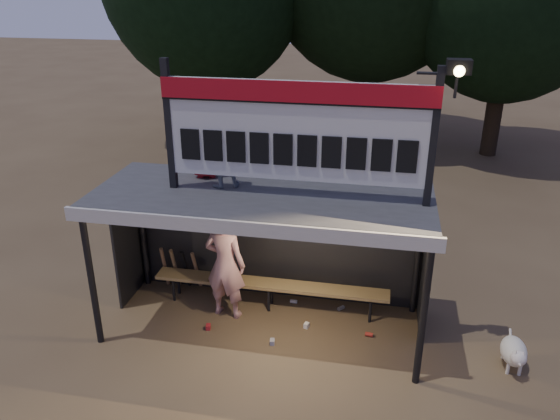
# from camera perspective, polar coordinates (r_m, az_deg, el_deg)

# --- Properties ---
(ground) EXTENTS (80.00, 80.00, 0.00)m
(ground) POSITION_cam_1_polar(r_m,az_deg,el_deg) (9.11, -1.76, -11.94)
(ground) COLOR #503D28
(ground) RESTS_ON ground
(player) EXTENTS (0.75, 0.55, 1.89)m
(player) POSITION_cam_1_polar(r_m,az_deg,el_deg) (8.94, -5.74, -5.68)
(player) COLOR silver
(player) RESTS_ON ground
(child_a) EXTENTS (0.65, 0.59, 1.07)m
(child_a) POSITION_cam_1_polar(r_m,az_deg,el_deg) (8.15, -6.17, 6.03)
(child_a) COLOR gray
(child_a) RESTS_ON dugout_shelter
(child_b) EXTENTS (0.55, 0.38, 1.07)m
(child_b) POSITION_cam_1_polar(r_m,az_deg,el_deg) (8.59, -7.81, 6.85)
(child_b) COLOR red
(child_b) RESTS_ON dugout_shelter
(dugout_shelter) EXTENTS (5.10, 2.08, 2.32)m
(dugout_shelter) POSITION_cam_1_polar(r_m,az_deg,el_deg) (8.41, -1.54, -0.65)
(dugout_shelter) COLOR #38383A
(dugout_shelter) RESTS_ON ground
(scoreboard_assembly) EXTENTS (4.10, 0.27, 1.99)m
(scoreboard_assembly) POSITION_cam_1_polar(r_m,az_deg,el_deg) (7.58, 2.08, 8.52)
(scoreboard_assembly) COLOR black
(scoreboard_assembly) RESTS_ON dugout_shelter
(bench) EXTENTS (4.00, 0.35, 0.48)m
(bench) POSITION_cam_1_polar(r_m,az_deg,el_deg) (9.33, -1.04, -7.85)
(bench) COLOR olive
(bench) RESTS_ON ground
(dog) EXTENTS (0.36, 0.81, 0.49)m
(dog) POSITION_cam_1_polar(r_m,az_deg,el_deg) (8.77, 23.27, -13.49)
(dog) COLOR beige
(dog) RESTS_ON ground
(bats) EXTENTS (0.68, 0.35, 0.84)m
(bats) POSITION_cam_1_polar(r_m,az_deg,el_deg) (10.00, -10.35, -5.99)
(bats) COLOR #8E6442
(bats) RESTS_ON ground
(litter) EXTENTS (2.67, 1.29, 0.08)m
(litter) POSITION_cam_1_polar(r_m,az_deg,el_deg) (9.11, 1.84, -11.69)
(litter) COLOR #A61C21
(litter) RESTS_ON ground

